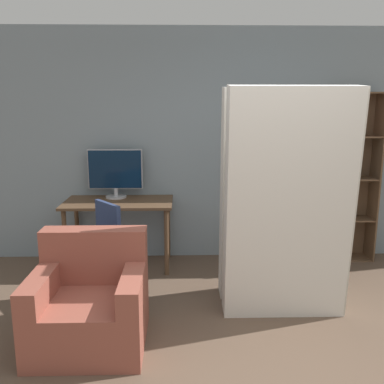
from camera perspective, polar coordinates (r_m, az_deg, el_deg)
The scene contains 8 objects.
wall_back at distance 5.11m, azimuth 5.10°, elevation 6.12°, with size 8.00×0.06×2.70m.
desk at distance 4.89m, azimuth -9.75°, elevation -2.42°, with size 1.21×0.66×0.77m.
monitor at distance 5.00m, azimuth -10.20°, elevation 2.67°, with size 0.63×0.24×0.56m.
office_chair at distance 4.13m, azimuth -12.70°, elevation -9.26°, with size 0.62×0.62×0.95m.
bookshelf at distance 5.32m, azimuth 19.26°, elevation 1.89°, with size 0.64×0.30×1.97m.
mattress_near at distance 3.71m, azimuth 12.81°, elevation -1.82°, with size 1.07×0.40×2.00m.
mattress_far at distance 4.08m, azimuth 11.47°, elevation -0.55°, with size 1.07×0.35×1.99m.
armchair at distance 3.54m, azimuth -13.36°, elevation -14.17°, with size 0.85×0.80×0.85m.
Camera 1 is at (-0.58, -2.39, 1.86)m, focal length 40.00 mm.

